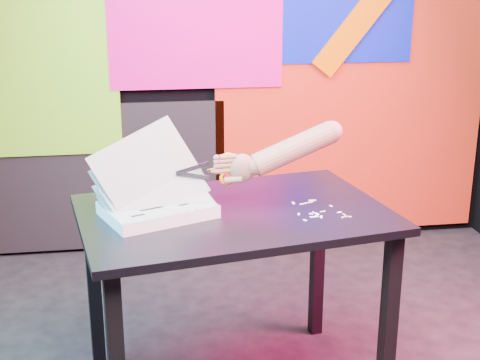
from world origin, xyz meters
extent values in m
cube|color=black|center=(0.00, 1.50, 1.35)|extent=(3.00, 0.01, 2.70)
cube|color=red|center=(0.65, 1.47, 0.85)|extent=(1.60, 0.02, 1.60)
cube|color=#F50788|center=(-0.25, 1.45, 1.35)|extent=(0.95, 0.02, 0.80)
cube|color=#79E620|center=(-1.05, 1.46, 1.10)|extent=(0.75, 0.02, 1.00)
cube|color=black|center=(-0.75, 1.47, 0.45)|extent=(1.30, 0.02, 0.85)
cube|color=black|center=(-0.78, 0.23, 0.36)|extent=(0.06, 0.06, 0.72)
cube|color=black|center=(0.28, -0.20, 0.36)|extent=(0.06, 0.06, 0.72)
cube|color=black|center=(0.18, 0.40, 0.36)|extent=(0.06, 0.06, 0.72)
cube|color=#2C2C35|center=(-0.25, 0.01, 0.73)|extent=(1.20, 0.90, 0.03)
cube|color=silver|center=(-0.52, 0.00, 0.77)|extent=(0.43, 0.38, 0.04)
cube|color=white|center=(-0.52, 0.00, 0.79)|extent=(0.43, 0.38, 0.00)
cube|color=white|center=(-0.52, 0.00, 0.80)|extent=(0.43, 0.36, 0.11)
cube|color=white|center=(-0.53, 0.02, 0.82)|extent=(0.43, 0.34, 0.19)
cube|color=white|center=(-0.54, 0.03, 0.87)|extent=(0.43, 0.30, 0.27)
cube|color=white|center=(-0.55, 0.05, 0.91)|extent=(0.42, 0.26, 0.32)
cylinder|color=#2C2C34|center=(-0.63, -0.17, 0.79)|extent=(0.01, 0.01, 0.00)
cylinder|color=#2C2C34|center=(-0.59, -0.16, 0.79)|extent=(0.01, 0.01, 0.00)
cylinder|color=#2C2C34|center=(-0.56, -0.14, 0.79)|extent=(0.01, 0.01, 0.00)
cylinder|color=#2C2C34|center=(-0.53, -0.13, 0.79)|extent=(0.01, 0.01, 0.00)
cylinder|color=#2C2C34|center=(-0.49, -0.12, 0.79)|extent=(0.01, 0.01, 0.00)
cylinder|color=#2C2C34|center=(-0.46, -0.10, 0.79)|extent=(0.01, 0.01, 0.00)
cylinder|color=#2C2C34|center=(-0.43, -0.09, 0.79)|extent=(0.01, 0.01, 0.00)
cylinder|color=#2C2C34|center=(-0.39, -0.08, 0.79)|extent=(0.01, 0.01, 0.00)
cylinder|color=#2C2C34|center=(-0.36, -0.06, 0.79)|extent=(0.01, 0.01, 0.00)
cylinder|color=#2C2C34|center=(-0.33, -0.05, 0.79)|extent=(0.01, 0.01, 0.00)
cylinder|color=#2C2C34|center=(-0.72, 0.05, 0.79)|extent=(0.01, 0.01, 0.00)
cylinder|color=#2C2C34|center=(-0.68, 0.07, 0.79)|extent=(0.01, 0.01, 0.00)
cylinder|color=#2C2C34|center=(-0.65, 0.08, 0.79)|extent=(0.01, 0.01, 0.00)
cylinder|color=#2C2C34|center=(-0.62, 0.09, 0.79)|extent=(0.01, 0.01, 0.00)
cylinder|color=#2C2C34|center=(-0.58, 0.11, 0.79)|extent=(0.01, 0.01, 0.00)
cylinder|color=#2C2C34|center=(-0.55, 0.12, 0.79)|extent=(0.01, 0.01, 0.00)
cylinder|color=#2C2C34|center=(-0.52, 0.13, 0.79)|extent=(0.01, 0.01, 0.00)
cylinder|color=#2C2C34|center=(-0.48, 0.15, 0.79)|extent=(0.01, 0.01, 0.00)
cylinder|color=#2C2C34|center=(-0.45, 0.16, 0.79)|extent=(0.01, 0.01, 0.00)
cylinder|color=#2C2C34|center=(-0.42, 0.17, 0.79)|extent=(0.01, 0.01, 0.00)
cube|color=black|center=(-0.62, 0.01, 0.79)|extent=(0.07, 0.04, 0.00)
cube|color=black|center=(-0.51, 0.03, 0.79)|extent=(0.05, 0.03, 0.00)
cube|color=black|center=(-0.54, -0.05, 0.79)|extent=(0.08, 0.04, 0.00)
cube|color=black|center=(-0.43, -0.02, 0.79)|extent=(0.04, 0.02, 0.00)
cube|color=black|center=(-0.59, -0.11, 0.79)|extent=(0.05, 0.03, 0.00)
cube|color=black|center=(-0.51, 0.09, 0.79)|extent=(0.06, 0.03, 0.00)
cube|color=silver|center=(-0.39, 0.06, 0.90)|extent=(0.12, 0.02, 0.04)
cube|color=silver|center=(-0.39, 0.06, 0.87)|extent=(0.12, 0.02, 0.04)
cylinder|color=silver|center=(-0.33, 0.07, 0.89)|extent=(0.01, 0.01, 0.01)
cube|color=orange|center=(-0.31, 0.07, 0.88)|extent=(0.05, 0.01, 0.02)
cube|color=orange|center=(-0.31, 0.07, 0.89)|extent=(0.05, 0.01, 0.02)
torus|color=orange|center=(-0.26, 0.08, 0.92)|extent=(0.07, 0.02, 0.06)
torus|color=orange|center=(-0.26, 0.08, 0.86)|extent=(0.07, 0.02, 0.06)
ellipsoid|color=#A2715A|center=(-0.21, 0.08, 0.89)|extent=(0.10, 0.06, 0.11)
cylinder|color=#A2715A|center=(-0.26, 0.08, 0.88)|extent=(0.08, 0.03, 0.02)
cylinder|color=#A2715A|center=(-0.26, 0.08, 0.90)|extent=(0.07, 0.03, 0.02)
cylinder|color=#A2715A|center=(-0.26, 0.08, 0.92)|extent=(0.07, 0.03, 0.02)
cylinder|color=#A2715A|center=(-0.26, 0.08, 0.93)|extent=(0.06, 0.03, 0.02)
cylinder|color=#A2715A|center=(-0.24, 0.06, 0.85)|extent=(0.07, 0.03, 0.03)
cylinder|color=#A2715A|center=(-0.16, 0.09, 0.89)|extent=(0.07, 0.08, 0.07)
cylinder|color=#A2715A|center=(-0.01, 0.11, 0.95)|extent=(0.34, 0.13, 0.19)
sphere|color=#A2715A|center=(0.14, 0.12, 1.00)|extent=(0.08, 0.08, 0.08)
cube|color=white|center=(0.13, -0.11, 0.75)|extent=(0.03, 0.02, 0.00)
cube|color=white|center=(-0.02, -0.12, 0.75)|extent=(0.02, 0.02, 0.00)
cube|color=white|center=(0.04, 0.05, 0.75)|extent=(0.02, 0.01, 0.00)
cube|color=white|center=(0.13, -0.09, 0.75)|extent=(0.01, 0.02, 0.00)
cube|color=white|center=(0.02, -0.06, 0.75)|extent=(0.02, 0.01, 0.00)
cube|color=white|center=(-0.03, -0.06, 0.75)|extent=(0.01, 0.02, 0.00)
cube|color=white|center=(0.06, -0.05, 0.75)|extent=(0.02, 0.01, 0.00)
cube|color=white|center=(0.14, -0.11, 0.75)|extent=(0.03, 0.01, 0.00)
cube|color=white|center=(0.05, -0.10, 0.75)|extent=(0.01, 0.02, 0.00)
cube|color=white|center=(0.06, 0.08, 0.75)|extent=(0.03, 0.01, 0.00)
cube|color=white|center=(0.12, -0.11, 0.75)|extent=(0.02, 0.01, 0.00)
cube|color=white|center=(0.12, -0.06, 0.75)|extent=(0.02, 0.02, 0.00)
cube|color=white|center=(0.02, -0.10, 0.75)|extent=(0.02, 0.01, 0.00)
cube|color=white|center=(0.03, -0.05, 0.75)|extent=(0.01, 0.02, 0.00)
cube|color=white|center=(0.05, 0.06, 0.75)|extent=(0.02, 0.02, 0.00)
cube|color=white|center=(-0.02, 0.06, 0.75)|extent=(0.01, 0.02, 0.00)
cube|color=white|center=(0.04, -0.07, 0.75)|extent=(0.01, 0.02, 0.00)
cube|color=white|center=(0.03, -0.09, 0.75)|extent=(0.01, 0.02, 0.00)
cube|color=white|center=(0.11, 0.01, 0.75)|extent=(0.01, 0.02, 0.00)
cube|color=white|center=(0.01, 0.04, 0.75)|extent=(0.03, 0.02, 0.00)
camera|label=1|loc=(-0.56, -2.22, 1.58)|focal=50.00mm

